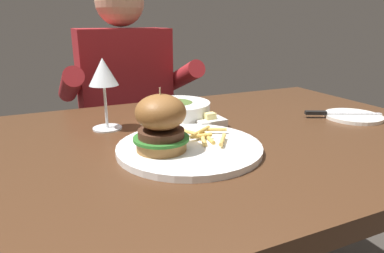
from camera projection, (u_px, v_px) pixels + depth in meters
The scene contains 10 objects.
dining_table at pixel (191, 172), 0.84m from camera, with size 1.37×0.83×0.74m.
main_plate at pixel (189, 148), 0.74m from camera, with size 0.31×0.31×0.01m, color white.
burger_sandwich at pixel (161, 123), 0.69m from camera, with size 0.12×0.12×0.13m.
fries_pile at pixel (206, 135), 0.77m from camera, with size 0.10×0.12×0.02m.
wine_glass at pixel (103, 75), 0.85m from camera, with size 0.07×0.07×0.18m.
bread_plate at pixel (353, 116), 0.99m from camera, with size 0.16×0.16×0.01m, color white.
table_knife at pixel (336, 113), 0.99m from camera, with size 0.20×0.11×0.01m.
butter_dish at pixel (210, 122), 0.91m from camera, with size 0.08×0.06×0.04m.
soup_bowl at pixel (177, 110), 0.97m from camera, with size 0.19×0.19×0.06m.
diner_person at pixel (127, 129), 1.47m from camera, with size 0.51×0.36×1.18m.
Camera 1 is at (-0.32, -0.70, 1.01)m, focal length 32.00 mm.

